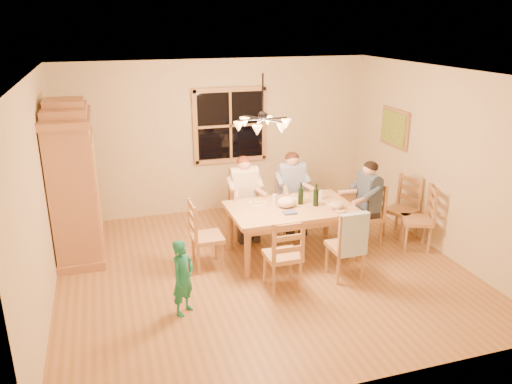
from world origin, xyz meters
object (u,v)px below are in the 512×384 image
object	(u,v)px
chair_far_right	(291,213)
chandelier	(263,123)
child	(183,277)
chair_spare_front	(416,229)
chair_spare_back	(400,219)
adult_woman	(244,187)
chair_end_left	(207,247)
chair_near_left	(282,266)
wine_bottle_a	(301,193)
adult_plaid_man	(292,182)
adult_slate_man	(368,193)
armoire	(75,186)
wine_bottle_b	(316,195)
chair_end_right	(365,226)
dining_table	(291,213)
chair_far_left	(245,219)
chair_near_right	(345,256)

from	to	relation	value
chair_far_right	chandelier	bearing A→B (deg)	52.25
child	chair_spare_front	world-z (taller)	chair_spare_front
chair_spare_back	adult_woman	bearing A→B (deg)	48.44
chair_end_left	adult_woman	world-z (taller)	adult_woman
chair_end_left	chair_spare_front	bearing A→B (deg)	83.30
chair_near_left	wine_bottle_a	world-z (taller)	wine_bottle_a
adult_plaid_man	adult_slate_man	distance (m)	1.24
armoire	adult_plaid_man	xyz separation A→B (m)	(3.30, -0.13, -0.22)
wine_bottle_b	chair_end_right	bearing A→B (deg)	5.05
child	chair_spare_back	bearing A→B (deg)	-27.03
wine_bottle_b	chandelier	bearing A→B (deg)	-164.35
chair_end_left	adult_slate_man	world-z (taller)	adult_slate_man
adult_plaid_man	adult_slate_man	bearing A→B (deg)	136.64
armoire	dining_table	distance (m)	3.15
adult_plaid_man	wine_bottle_a	xyz separation A→B (m)	(-0.16, -0.78, 0.08)
chair_far_right	adult_woman	distance (m)	0.96
chair_end_right	chair_spare_front	xyz separation A→B (m)	(0.66, -0.36, 0.00)
chair_near_left	adult_woman	distance (m)	1.78
dining_table	adult_slate_man	size ratio (longest dim) A/B	2.08
dining_table	chair_near_left	bearing A→B (deg)	-117.08
child	adult_woman	bearing A→B (deg)	11.45
chair_spare_back	wine_bottle_a	bearing A→B (deg)	66.53
chair_far_right	chair_spare_back	bearing A→B (deg)	152.83
armoire	chair_far_right	bearing A→B (deg)	-2.27
chair_spare_front	adult_plaid_man	bearing A→B (deg)	75.51
armoire	wine_bottle_a	world-z (taller)	armoire
chair_end_left	wine_bottle_b	bearing A→B (deg)	87.64
chair_end_right	child	size ratio (longest dim) A/B	1.06
adult_plaid_man	chair_spare_front	xyz separation A→B (m)	(1.57, -1.20, -0.54)
adult_woman	chair_spare_back	xyz separation A→B (m)	(2.37, -0.77, -0.54)
chair_far_left	adult_plaid_man	distance (m)	0.96
armoire	wine_bottle_a	bearing A→B (deg)	-16.26
chair_near_right	adult_slate_man	size ratio (longest dim) A/B	1.13
chair_end_right	chair_spare_front	size ratio (longest dim) A/B	1.00
armoire	chair_spare_front	world-z (taller)	armoire
armoire	child	xyz separation A→B (m)	(1.20, -2.07, -0.59)
wine_bottle_b	chair_end_left	bearing A→B (deg)	178.46
chair_end_left	wine_bottle_b	distance (m)	1.72
chair_near_left	adult_woman	size ratio (longest dim) A/B	1.13
wine_bottle_b	chair_spare_back	size ratio (longest dim) A/B	0.33
adult_slate_man	chair_spare_back	world-z (taller)	adult_slate_man
child	wine_bottle_a	bearing A→B (deg)	-13.77
chair_far_left	adult_woman	distance (m)	0.54
chandelier	dining_table	xyz separation A→B (m)	(0.54, 0.31, -1.42)
armoire	chair_near_right	bearing A→B (deg)	-28.13
chair_near_left	chair_spare_front	world-z (taller)	same
chair_far_right	chair_end_right	size ratio (longest dim) A/B	1.00
adult_plaid_man	chair_spare_front	bearing A→B (deg)	141.84
adult_slate_man	chandelier	bearing A→B (deg)	99.62
chair_near_right	chair_end_right	xyz separation A→B (m)	(0.79, 0.86, 0.00)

